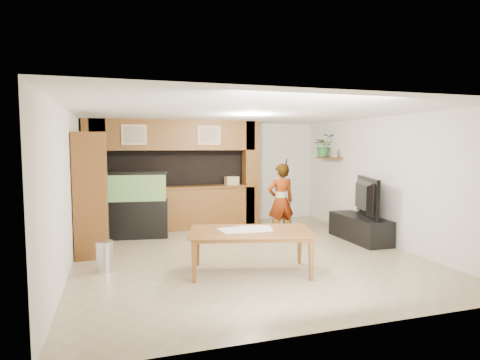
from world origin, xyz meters
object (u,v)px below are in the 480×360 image
object	(u,v)px
dining_table	(251,252)
television	(360,197)
pantry_cabinet	(91,194)
person	(281,201)
aquarium	(137,205)

from	to	relation	value
dining_table	television	bearing A→B (deg)	39.75
pantry_cabinet	television	world-z (taller)	pantry_cabinet
pantry_cabinet	person	distance (m)	3.83
television	dining_table	bearing A→B (deg)	134.57
pantry_cabinet	aquarium	xyz separation A→B (m)	(0.86, 1.13, -0.41)
aquarium	dining_table	xyz separation A→B (m)	(1.58, -3.08, -0.37)
person	television	bearing A→B (deg)	155.54
television	dining_table	distance (m)	3.28
television	dining_table	size ratio (longest dim) A/B	0.75
dining_table	person	bearing A→B (deg)	70.34
television	pantry_cabinet	bearing A→B (deg)	103.12
pantry_cabinet	aquarium	bearing A→B (deg)	52.88
pantry_cabinet	television	bearing A→B (deg)	-5.92
television	person	xyz separation A→B (m)	(-1.53, 0.66, -0.12)
person	aquarium	bearing A→B (deg)	-20.38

